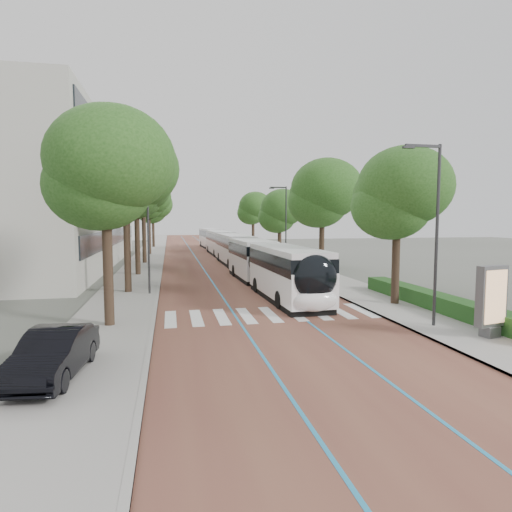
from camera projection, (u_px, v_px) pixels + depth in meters
The scene contains 22 objects.
ground at pixel (271, 320), 20.81m from camera, with size 160.00×160.00×0.00m, color #51544C.
road at pixel (205, 254), 59.86m from camera, with size 11.00×140.00×0.02m, color brown.
sidewalk_left at pixel (150, 254), 58.38m from camera, with size 4.00×140.00×0.12m, color gray.
sidewalk_right at pixel (257, 252), 61.34m from camera, with size 4.00×140.00×0.12m, color gray.
kerb_left at pixel (164, 254), 58.75m from camera, with size 0.20×140.00×0.14m, color gray.
kerb_right at pixel (244, 253), 60.96m from camera, with size 0.20×140.00×0.14m, color gray.
zebra_crossing at pixel (270, 314), 21.82m from camera, with size 10.55×3.60×0.01m.
lane_line_left at pixel (193, 254), 59.55m from camera, with size 0.12×126.00×0.01m, color teal.
lane_line_right at pixel (216, 253), 60.18m from camera, with size 0.12×126.00×0.01m, color teal.
office_building at pixel (23, 198), 43.69m from camera, with size 18.11×40.00×14.00m.
hedge at pixel (439, 302), 22.56m from camera, with size 1.20×14.00×0.80m, color #1D4919.
streetlight_near at pixel (434, 221), 18.76m from camera, with size 1.82×0.20×8.00m.
streetlight_far at pixel (284, 219), 43.17m from camera, with size 1.82×0.20×8.00m.
lamp_post_left at pixel (148, 231), 27.06m from camera, with size 0.14×0.14×8.00m, color #2E2E31.
trees_left at pixel (142, 196), 43.42m from camera, with size 6.28×60.81×10.18m.
trees_right at pixel (300, 205), 41.60m from camera, with size 5.92×47.09×9.28m.
lead_bus at pixel (270, 267), 29.28m from camera, with size 3.16×18.47×3.20m.
bus_queued_0 at pixel (235, 250), 45.05m from camera, with size 2.74×12.44×3.20m.
bus_queued_1 at pixel (220, 243), 57.84m from camera, with size 2.77×12.44×3.20m.
bus_queued_2 at pixel (211, 239), 70.74m from camera, with size 3.13×12.51×3.20m.
ad_panel at pixel (491, 300), 17.22m from camera, with size 1.45×0.66×2.90m.
parked_car at pixel (54, 353), 12.87m from camera, with size 1.55×4.43×1.46m, color black.
Camera 1 is at (-4.77, -19.91, 4.90)m, focal length 30.00 mm.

